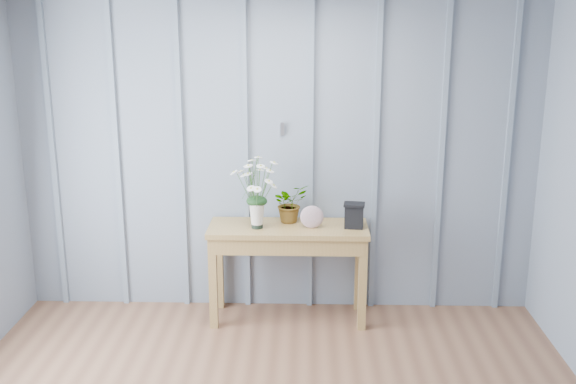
{
  "coord_description": "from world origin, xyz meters",
  "views": [
    {
      "loc": [
        0.22,
        -2.83,
        2.32
      ],
      "look_at": [
        0.08,
        1.94,
        1.03
      ],
      "focal_mm": 42.0,
      "sensor_mm": 36.0,
      "label": 1
    }
  ],
  "objects_px": {
    "felt_disc_vessel": "(312,217)",
    "sideboard": "(288,240)",
    "carved_box": "(354,215)",
    "daisy_vase": "(257,184)"
  },
  "relations": [
    {
      "from": "daisy_vase",
      "to": "felt_disc_vessel",
      "type": "height_order",
      "value": "daisy_vase"
    },
    {
      "from": "carved_box",
      "to": "felt_disc_vessel",
      "type": "bearing_deg",
      "value": -176.02
    },
    {
      "from": "felt_disc_vessel",
      "to": "carved_box",
      "type": "xyz_separation_m",
      "value": [
        0.31,
        0.02,
        0.01
      ]
    },
    {
      "from": "felt_disc_vessel",
      "to": "sideboard",
      "type": "bearing_deg",
      "value": 167.06
    },
    {
      "from": "sideboard",
      "to": "felt_disc_vessel",
      "type": "relative_size",
      "value": 6.88
    },
    {
      "from": "sideboard",
      "to": "carved_box",
      "type": "relative_size",
      "value": 6.36
    },
    {
      "from": "daisy_vase",
      "to": "carved_box",
      "type": "distance_m",
      "value": 0.76
    },
    {
      "from": "sideboard",
      "to": "felt_disc_vessel",
      "type": "bearing_deg",
      "value": -13.79
    },
    {
      "from": "daisy_vase",
      "to": "carved_box",
      "type": "relative_size",
      "value": 2.86
    },
    {
      "from": "felt_disc_vessel",
      "to": "carved_box",
      "type": "distance_m",
      "value": 0.31
    }
  ]
}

